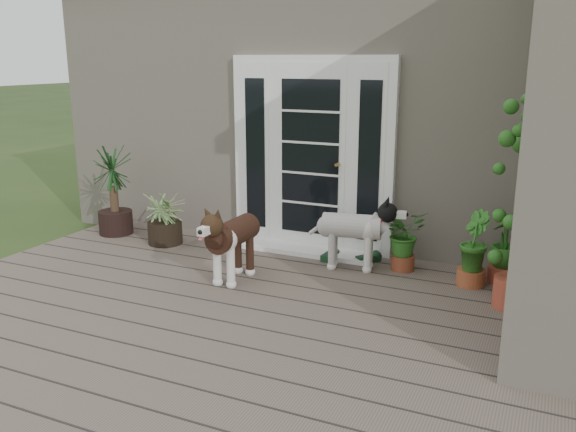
% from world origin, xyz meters
% --- Properties ---
extents(deck, '(6.20, 4.60, 0.12)m').
position_xyz_m(deck, '(0.00, 0.40, 0.06)').
color(deck, '#6B5B4C').
rests_on(deck, ground).
extents(house_main, '(7.40, 4.00, 3.10)m').
position_xyz_m(house_main, '(0.00, 4.65, 1.55)').
color(house_main, '#665E54').
rests_on(house_main, ground).
extents(door_unit, '(1.90, 0.14, 2.15)m').
position_xyz_m(door_unit, '(-0.20, 2.60, 1.19)').
color(door_unit, white).
rests_on(door_unit, deck).
extents(door_step, '(1.60, 0.40, 0.05)m').
position_xyz_m(door_step, '(-0.20, 2.40, 0.14)').
color(door_step, white).
rests_on(door_step, deck).
extents(brindle_dog, '(0.37, 0.84, 0.70)m').
position_xyz_m(brindle_dog, '(-0.47, 1.28, 0.47)').
color(brindle_dog, '#381E14').
rests_on(brindle_dog, deck).
extents(white_dog, '(0.85, 0.48, 0.67)m').
position_xyz_m(white_dog, '(0.47, 2.08, 0.45)').
color(white_dog, white).
rests_on(white_dog, deck).
extents(spider_plant, '(0.73, 0.73, 0.71)m').
position_xyz_m(spider_plant, '(-1.80, 2.01, 0.48)').
color(spider_plant, '#87AB69').
rests_on(spider_plant, deck).
extents(yucca, '(0.94, 0.94, 1.13)m').
position_xyz_m(yucca, '(-2.61, 2.10, 0.69)').
color(yucca, black).
rests_on(yucca, deck).
extents(herb_a, '(0.60, 0.60, 0.54)m').
position_xyz_m(herb_a, '(0.97, 2.26, 0.39)').
color(herb_a, '#1E5718').
rests_on(herb_a, deck).
extents(herb_b, '(0.43, 0.43, 0.52)m').
position_xyz_m(herb_b, '(1.67, 2.11, 0.38)').
color(herb_b, '#1C621D').
rests_on(herb_b, deck).
extents(herb_c, '(0.47, 0.47, 0.53)m').
position_xyz_m(herb_c, '(1.94, 2.32, 0.38)').
color(herb_c, '#1C5719').
rests_on(herb_c, deck).
extents(sapling, '(0.65, 0.65, 1.92)m').
position_xyz_m(sapling, '(2.09, 1.72, 1.08)').
color(sapling, '#29641C').
rests_on(sapling, deck).
extents(clog_left, '(0.17, 0.32, 0.09)m').
position_xyz_m(clog_left, '(0.17, 2.26, 0.17)').
color(clog_left, '#15351D').
rests_on(clog_left, deck).
extents(clog_right, '(0.31, 0.33, 0.09)m').
position_xyz_m(clog_right, '(0.57, 2.35, 0.17)').
color(clog_right, '#14321D').
rests_on(clog_right, deck).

